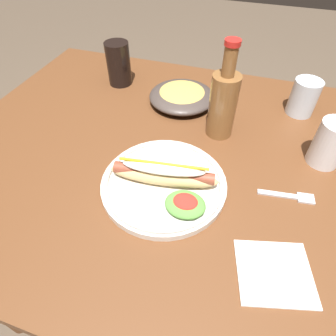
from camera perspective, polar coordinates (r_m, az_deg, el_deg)
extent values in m
plane|color=brown|center=(1.34, 2.72, -21.19)|extent=(8.00, 8.00, 0.00)
cube|color=brown|center=(0.73, 4.66, 1.47)|extent=(1.27, 0.92, 0.04)
cylinder|color=brown|center=(1.40, -14.25, 5.57)|extent=(0.06, 0.06, 0.70)
cylinder|color=silver|center=(0.64, -0.84, -3.21)|extent=(0.28, 0.28, 0.02)
torus|color=silver|center=(0.63, -0.85, -2.50)|extent=(0.27, 0.27, 0.01)
ellipsoid|color=tan|center=(0.62, -0.86, -1.52)|extent=(0.24, 0.08, 0.04)
cylinder|color=brown|center=(0.61, -0.87, -1.02)|extent=(0.22, 0.06, 0.03)
ellipsoid|color=silver|center=(0.60, -0.89, 0.17)|extent=(0.18, 0.07, 0.02)
cylinder|color=yellow|center=(0.59, -0.90, 0.84)|extent=(0.19, 0.03, 0.01)
ellipsoid|color=#5B9942|center=(0.58, 3.47, -7.28)|extent=(0.08, 0.07, 0.02)
ellipsoid|color=red|center=(0.57, 3.51, -6.68)|extent=(0.05, 0.04, 0.01)
cube|color=silver|center=(0.67, 21.01, -4.95)|extent=(0.09, 0.02, 0.00)
cube|color=silver|center=(0.69, 25.86, -5.51)|extent=(0.04, 0.03, 0.00)
cylinder|color=black|center=(0.99, -9.87, 19.87)|extent=(0.08, 0.08, 0.13)
cylinder|color=silver|center=(0.92, 25.52, 12.66)|extent=(0.08, 0.08, 0.10)
cylinder|color=white|center=(0.76, 29.69, 4.26)|extent=(0.07, 0.07, 0.11)
cylinder|color=brown|center=(0.75, 10.86, 12.03)|extent=(0.07, 0.07, 0.17)
cylinder|color=brown|center=(0.69, 12.28, 20.21)|extent=(0.03, 0.03, 0.07)
cylinder|color=red|center=(0.67, 12.86, 23.34)|extent=(0.04, 0.04, 0.01)
ellipsoid|color=#423833|center=(0.89, 2.79, 14.15)|extent=(0.20, 0.20, 0.04)
ellipsoid|color=gold|center=(0.88, 2.82, 14.92)|extent=(0.14, 0.14, 0.02)
cube|color=white|center=(0.57, 20.50, -19.02)|extent=(0.16, 0.15, 0.00)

